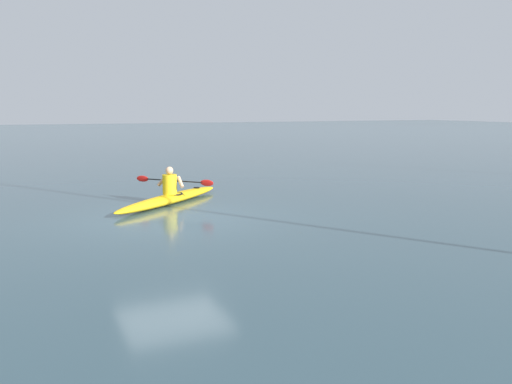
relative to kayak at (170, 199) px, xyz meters
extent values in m
plane|color=#334C56|center=(0.53, 2.03, -0.13)|extent=(160.00, 160.00, 0.00)
ellipsoid|color=#EAB214|center=(0.00, 0.00, 0.00)|extent=(3.88, 3.44, 0.26)
torus|color=black|center=(-0.13, -0.11, 0.11)|extent=(0.72, 0.72, 0.04)
cylinder|color=black|center=(-1.05, -0.90, 0.12)|extent=(0.18, 0.18, 0.02)
cylinder|color=yellow|center=(0.00, 0.00, 0.39)|extent=(0.38, 0.38, 0.53)
sphere|color=tan|center=(0.00, 0.00, 0.77)|extent=(0.21, 0.21, 0.21)
cylinder|color=black|center=(-0.15, -0.13, 0.47)|extent=(1.38, 1.59, 0.03)
ellipsoid|color=red|center=(0.53, -0.91, 0.47)|extent=(0.29, 0.33, 0.17)
ellipsoid|color=red|center=(-0.83, 0.66, 0.47)|extent=(0.29, 0.33, 0.17)
cylinder|color=tan|center=(0.13, -0.27, 0.46)|extent=(0.31, 0.19, 0.34)
cylinder|color=tan|center=(-0.25, 0.17, 0.46)|extent=(0.16, 0.32, 0.34)
camera|label=1|loc=(3.85, 14.10, 2.43)|focal=37.99mm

